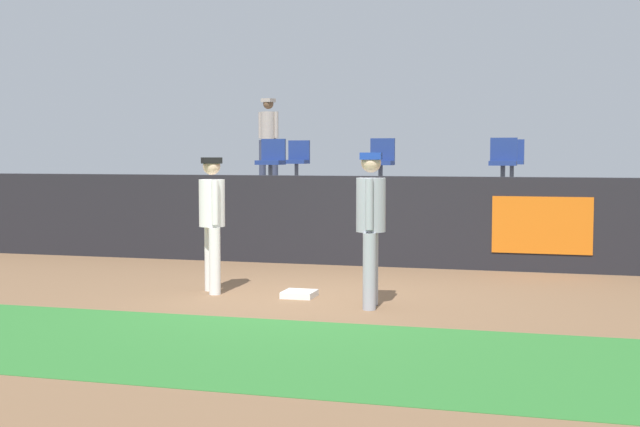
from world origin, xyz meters
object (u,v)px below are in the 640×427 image
at_px(player_runner_visitor, 371,218).
at_px(seat_back_left, 297,158).
at_px(seat_front_left, 272,159).
at_px(seat_front_right, 503,159).
at_px(seat_front_center, 381,159).
at_px(first_base, 299,294).
at_px(seat_back_right, 512,159).
at_px(player_fielder_home, 212,215).
at_px(spectator_hooded, 268,133).

relative_size(player_runner_visitor, seat_back_left, 2.19).
xyz_separation_m(player_runner_visitor, seat_front_left, (-2.96, 5.13, 0.67)).
bearing_deg(player_runner_visitor, seat_front_right, 159.64).
bearing_deg(seat_front_center, seat_back_left, 139.57).
height_order(first_base, seat_front_center, seat_front_center).
bearing_deg(seat_front_left, seat_back_right, 22.81).
distance_m(first_base, seat_back_left, 6.98).
height_order(first_base, seat_front_right, seat_front_right).
bearing_deg(seat_back_right, seat_front_right, -92.31).
xyz_separation_m(player_fielder_home, seat_front_center, (1.34, 4.62, 0.71)).
bearing_deg(seat_back_right, spectator_hooded, 172.12).
relative_size(first_base, seat_back_left, 0.48).
bearing_deg(seat_back_right, seat_back_left, 180.00).
distance_m(player_fielder_home, spectator_hooded, 7.43).
xyz_separation_m(seat_back_right, seat_front_right, (-0.07, -1.80, 0.00)).
height_order(player_fielder_home, seat_back_left, seat_back_left).
distance_m(seat_back_right, seat_front_left, 4.64).
bearing_deg(seat_front_center, seat_back_right, 39.18).
bearing_deg(seat_front_right, seat_back_right, 87.69).
bearing_deg(first_base, seat_front_center, 88.36).
bearing_deg(first_base, seat_front_left, 112.52).
relative_size(seat_back_left, seat_front_left, 1.00).
xyz_separation_m(seat_back_right, seat_front_left, (-4.28, -1.80, 0.00)).
relative_size(player_fielder_home, seat_back_left, 2.11).
xyz_separation_m(first_base, player_fielder_home, (-1.20, 0.05, 0.98)).
distance_m(seat_back_left, seat_front_left, 1.80).
relative_size(player_fielder_home, seat_front_left, 2.11).
distance_m(player_runner_visitor, seat_front_right, 5.32).
distance_m(seat_back_right, spectator_hooded, 5.27).
distance_m(first_base, seat_front_right, 5.47).
xyz_separation_m(seat_back_left, spectator_hooded, (-0.87, 0.72, 0.55)).
bearing_deg(spectator_hooded, seat_front_right, 167.02).
bearing_deg(player_runner_visitor, seat_back_right, 162.52).
bearing_deg(player_fielder_home, seat_front_left, 155.72).
bearing_deg(seat_back_left, player_runner_visitor, -66.59).
xyz_separation_m(player_runner_visitor, seat_back_left, (-3.00, 6.93, 0.67)).
height_order(first_base, seat_back_right, seat_back_right).
bearing_deg(seat_front_right, spectator_hooded, 153.82).
relative_size(first_base, player_fielder_home, 0.23).
relative_size(first_base, seat_front_right, 0.48).
bearing_deg(seat_front_left, spectator_hooded, 110.00).
height_order(seat_front_left, seat_front_right, same).
distance_m(player_runner_visitor, seat_back_left, 7.58).
distance_m(seat_front_right, spectator_hooded, 5.74).
relative_size(seat_back_right, seat_front_center, 1.00).
bearing_deg(seat_back_right, seat_front_left, -157.19).
bearing_deg(spectator_hooded, seat_back_right, -174.68).
bearing_deg(first_base, player_fielder_home, 177.44).
xyz_separation_m(seat_front_right, spectator_hooded, (-5.12, 2.52, 0.55)).
xyz_separation_m(player_fielder_home, spectator_hooded, (-1.65, 7.14, 1.26)).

